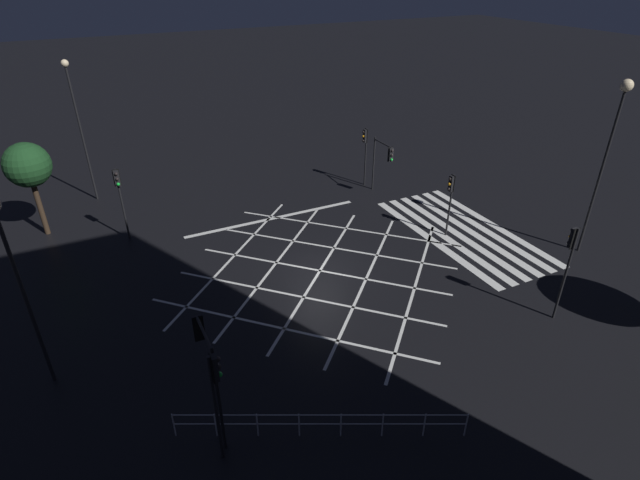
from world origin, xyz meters
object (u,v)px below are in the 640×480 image
object	(u,v)px
traffic_light_se_main	(384,157)
street_lamp_east	(614,129)
traffic_light_ne_main	(120,191)
traffic_light_sw_main	(569,255)
traffic_light_nw_cross	(216,387)
street_tree_near	(27,166)
traffic_light_se_cross	(365,145)
street_lamp_far	(10,256)
traffic_light_median_south	(450,193)
street_lamp_west	(77,113)
traffic_light_nw_main	(207,357)

from	to	relation	value
traffic_light_se_main	street_lamp_east	bearing A→B (deg)	27.54
traffic_light_ne_main	traffic_light_sw_main	xyz separation A→B (m)	(-16.00, -16.19, 0.18)
traffic_light_sw_main	traffic_light_se_main	bearing A→B (deg)	-0.88
traffic_light_nw_cross	street_tree_near	distance (m)	20.04
traffic_light_se_cross	street_lamp_east	world-z (taller)	street_lamp_east
traffic_light_ne_main	street_lamp_far	xyz separation A→B (m)	(-10.22, 4.24, 2.53)
street_lamp_east	traffic_light_sw_main	bearing A→B (deg)	120.48
traffic_light_median_south	traffic_light_ne_main	xyz separation A→B (m)	(7.72, 16.69, 0.36)
street_tree_near	street_lamp_west	bearing A→B (deg)	-38.56
traffic_light_nw_cross	street_tree_near	xyz separation A→B (m)	(19.38, 4.95, 1.15)
traffic_light_median_south	traffic_light_ne_main	distance (m)	18.40
traffic_light_sw_main	traffic_light_nw_cross	bearing A→B (deg)	91.71
traffic_light_median_south	traffic_light_sw_main	xyz separation A→B (m)	(-8.28, 0.50, 0.55)
traffic_light_sw_main	street_lamp_far	size ratio (longest dim) A/B	0.59
street_lamp_west	traffic_light_sw_main	bearing A→B (deg)	-142.73
traffic_light_se_main	traffic_light_median_south	xyz separation A→B (m)	(-6.50, -0.27, -0.05)
street_lamp_east	street_lamp_west	world-z (taller)	street_lamp_east
traffic_light_nw_cross	street_lamp_far	xyz separation A→B (m)	(6.25, 4.94, 2.52)
traffic_light_sw_main	street_lamp_east	distance (m)	7.96
traffic_light_nw_cross	street_lamp_west	bearing A→B (deg)	94.57
traffic_light_ne_main	street_lamp_west	xyz separation A→B (m)	(6.80, 1.16, 2.79)
street_lamp_west	traffic_light_nw_main	bearing A→B (deg)	-174.90
street_lamp_west	street_tree_near	size ratio (longest dim) A/B	1.63
traffic_light_sw_main	street_lamp_far	world-z (taller)	street_lamp_far
traffic_light_se_main	traffic_light_median_south	world-z (taller)	traffic_light_median_south
traffic_light_se_cross	traffic_light_nw_cross	distance (m)	23.31
traffic_light_se_cross	street_lamp_far	bearing A→B (deg)	28.48
street_lamp_far	street_tree_near	xyz separation A→B (m)	(13.14, 0.01, -1.37)
traffic_light_nw_cross	traffic_light_median_south	size ratio (longest dim) A/B	1.14
traffic_light_nw_main	traffic_light_ne_main	world-z (taller)	traffic_light_nw_main
street_lamp_far	traffic_light_nw_main	bearing A→B (deg)	-134.36
traffic_light_se_cross	street_lamp_west	xyz separation A→B (m)	(5.90, 17.41, 2.94)
traffic_light_ne_main	street_tree_near	xyz separation A→B (m)	(2.92, 4.25, 1.17)
street_tree_near	street_lamp_far	bearing A→B (deg)	-179.95
traffic_light_nw_main	traffic_light_median_south	xyz separation A→B (m)	(7.43, -15.89, -0.47)
traffic_light_nw_cross	street_lamp_far	bearing A→B (deg)	128.35
traffic_light_se_main	street_lamp_east	xyz separation A→B (m)	(-11.21, -5.85, 4.18)
traffic_light_sw_main	street_tree_near	distance (m)	27.87
traffic_light_se_main	street_lamp_far	bearing A→B (deg)	-66.46
street_lamp_east	traffic_light_nw_main	bearing A→B (deg)	97.23
traffic_light_se_cross	street_lamp_far	size ratio (longest dim) A/B	0.53
street_lamp_west	traffic_light_se_main	bearing A→B (deg)	-114.51
traffic_light_se_main	street_lamp_west	distance (m)	19.57
street_lamp_west	street_lamp_far	distance (m)	17.30
traffic_light_sw_main	street_lamp_east	xyz separation A→B (m)	(3.58, -6.08, 3.69)
traffic_light_se_main	traffic_light_sw_main	bearing A→B (deg)	-0.88
traffic_light_nw_main	traffic_light_sw_main	bearing A→B (deg)	-93.17
traffic_light_se_main	traffic_light_nw_cross	bearing A→B (deg)	-45.87
street_lamp_far	street_tree_near	world-z (taller)	street_lamp_far
street_lamp_west	street_tree_near	xyz separation A→B (m)	(-3.88, 3.09, -1.63)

